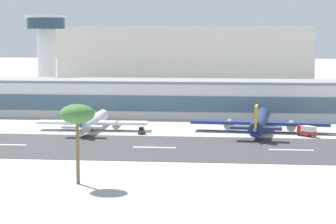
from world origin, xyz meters
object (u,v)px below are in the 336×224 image
Objects in this scene: palm_tree_1 at (77,115)px; control_tower at (46,48)px; service_box_truck_1 at (307,131)px; airliner_blue_tail_gate_0 at (92,122)px; terminal_building at (188,98)px; airliner_gold_tail_gate_1 at (260,122)px; distant_hotel_block at (186,58)px; service_baggage_tug_0 at (142,131)px.

control_tower is at bearing 108.38° from palm_tree_1.
service_box_truck_1 is at bearing 54.24° from palm_tree_1.
service_box_truck_1 is (68.17, -5.55, -1.02)m from airliner_blue_tail_gate_0.
airliner_blue_tail_gate_0 is 7.10× the size of service_box_truck_1.
control_tower is 2.34× the size of palm_tree_1.
airliner_blue_tail_gate_0 is (36.08, -73.14, -22.37)m from control_tower.
terminal_building is 4.29× the size of airliner_gold_tail_gate_1.
distant_hotel_block reaches higher than airliner_blue_tail_gate_0.
terminal_building is 123.65m from palm_tree_1.
service_baggage_tug_0 is (-36.91, -7.79, -2.31)m from airliner_gold_tail_gate_1.
airliner_gold_tail_gate_1 is (54.02, 1.67, 0.54)m from airliner_blue_tail_gate_0.
service_baggage_tug_0 is (-10.43, -49.10, -5.89)m from terminal_building.
service_baggage_tug_0 is 51.07m from service_box_truck_1.
service_box_truck_1 is (104.25, -78.69, -23.39)m from control_tower.
airliner_gold_tail_gate_1 is at bearing 103.60° from service_baggage_tug_0.
distant_hotel_block is at bearing -6.72° from airliner_blue_tail_gate_0.
service_box_truck_1 is at bearing -73.51° from distant_hotel_block.
control_tower reaches higher than service_baggage_tug_0.
distant_hotel_block is (52.09, 97.51, -7.46)m from control_tower.
service_box_truck_1 is (52.16, -176.19, -15.93)m from distant_hotel_block.
distant_hotel_block is 2.76× the size of airliner_gold_tail_gate_1.
airliner_blue_tail_gate_0 is 54.05m from airliner_gold_tail_gate_1.
palm_tree_1 is at bearing 158.66° from airliner_gold_tail_gate_1.
terminal_building is at bearing -34.01° from airliner_blue_tail_gate_0.
airliner_gold_tail_gate_1 reaches higher than service_baggage_tug_0.
palm_tree_1 is at bearing -170.90° from airliner_blue_tail_gate_0.
control_tower is at bearing 154.64° from terminal_building.
service_box_truck_1 is at bearing -112.59° from airliner_gold_tail_gate_1.
palm_tree_1 is at bearing -0.17° from service_baggage_tug_0.
control_tower is 98.46m from service_baggage_tug_0.
terminal_building is at bearing 169.69° from service_baggage_tug_0.
terminal_building reaches higher than airliner_blue_tail_gate_0.
terminal_building is at bearing 84.04° from palm_tree_1.
service_box_truck_1 is at bearing -96.01° from airliner_blue_tail_gate_0.
terminal_building is 36.32× the size of service_box_truck_1.
distant_hotel_block is (-11.53, 127.66, 10.78)m from terminal_building.
service_baggage_tug_0 is at bearing 45.43° from service_box_truck_1.
service_baggage_tug_0 is (53.19, -79.26, -24.13)m from control_tower.
distant_hotel_block reaches higher than service_box_truck_1.
control_tower is 0.28× the size of distant_hotel_block.
distant_hotel_block is at bearing 89.71° from palm_tree_1.
terminal_building reaches higher than service_box_truck_1.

